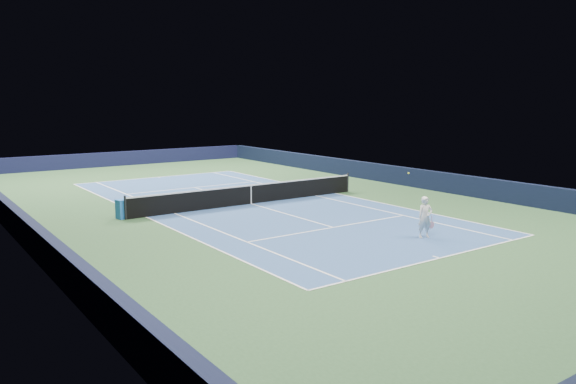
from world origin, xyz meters
TOP-DOWN VIEW (x-y plane):
  - ground at (0.00, 0.00)m, footprint 40.00×40.00m
  - wall_far at (0.00, 19.82)m, footprint 22.00×0.35m
  - wall_right at (10.82, 0.00)m, footprint 0.35×40.00m
  - wall_left at (-10.82, 0.00)m, footprint 0.35×40.00m
  - court_surface at (0.00, 0.00)m, footprint 10.97×23.77m
  - baseline_far at (0.00, 11.88)m, footprint 10.97×0.08m
  - baseline_near at (0.00, -11.88)m, footprint 10.97×0.08m
  - sideline_doubles_right at (5.49, 0.00)m, footprint 0.08×23.77m
  - sideline_doubles_left at (-5.49, 0.00)m, footprint 0.08×23.77m
  - sideline_singles_right at (4.12, 0.00)m, footprint 0.08×23.77m
  - sideline_singles_left at (-4.12, 0.00)m, footprint 0.08×23.77m
  - service_line_far at (0.00, 6.40)m, footprint 8.23×0.08m
  - service_line_near at (0.00, -6.40)m, footprint 8.23×0.08m
  - center_service_line at (0.00, 0.00)m, footprint 0.08×12.80m
  - center_mark_far at (0.00, 11.73)m, footprint 0.08×0.30m
  - center_mark_near at (0.00, -11.73)m, footprint 0.08×0.30m
  - tennis_net at (0.00, 0.00)m, footprint 12.90×0.10m
  - sponsor_cube at (-6.40, 0.31)m, footprint 0.62×0.54m
  - tennis_player at (1.73, -9.70)m, footprint 0.79×1.31m

SIDE VIEW (x-z plane):
  - ground at x=0.00m, z-range 0.00..0.00m
  - court_surface at x=0.00m, z-range 0.00..0.01m
  - baseline_far at x=0.00m, z-range 0.01..0.01m
  - baseline_near at x=0.00m, z-range 0.01..0.01m
  - sideline_doubles_right at x=5.49m, z-range 0.01..0.01m
  - sideline_doubles_left at x=-5.49m, z-range 0.01..0.01m
  - sideline_singles_right at x=4.12m, z-range 0.01..0.01m
  - sideline_singles_left at x=-4.12m, z-range 0.01..0.01m
  - service_line_far at x=0.00m, z-range 0.01..0.01m
  - service_line_near at x=0.00m, z-range 0.01..0.01m
  - center_service_line at x=0.00m, z-range 0.01..0.01m
  - center_mark_far at x=0.00m, z-range 0.01..0.01m
  - center_mark_near at x=0.00m, z-range 0.01..0.01m
  - sponsor_cube at x=-6.40m, z-range 0.00..0.85m
  - tennis_net at x=0.00m, z-range -0.03..1.04m
  - wall_far at x=0.00m, z-range 0.00..1.10m
  - wall_right at x=10.82m, z-range 0.00..1.10m
  - wall_left at x=-10.82m, z-range 0.00..1.10m
  - tennis_player at x=1.73m, z-range -0.40..1.98m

